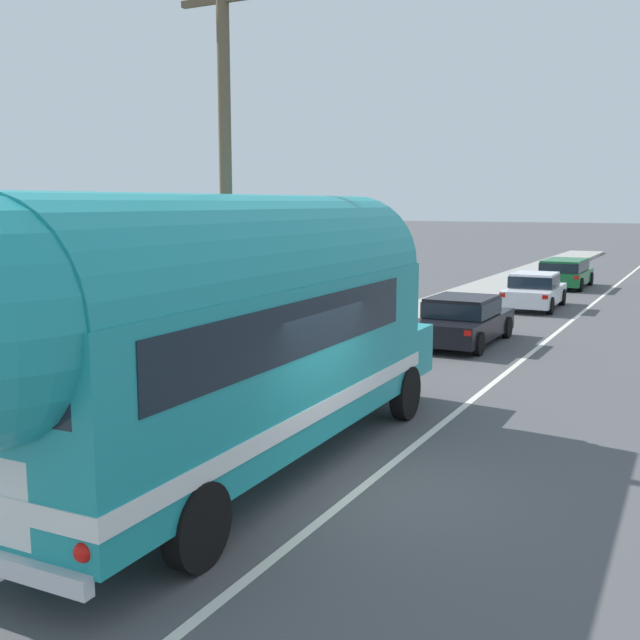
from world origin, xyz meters
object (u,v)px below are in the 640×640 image
car_lead (462,318)px  car_second (534,290)px  car_third (565,271)px  painted_bus (224,325)px  utility_pole (226,180)px

car_lead → car_second: (0.24, 8.46, -0.01)m
car_lead → car_second: bearing=88.4°
car_lead → car_third: same height
painted_bus → car_third: size_ratio=2.51×
utility_pole → painted_bus: bearing=-56.5°
car_lead → utility_pole: bearing=-103.5°
utility_pole → car_second: (2.33, 17.15, -3.70)m
car_second → car_lead: bearing=-91.6°
car_lead → car_third: (0.02, 16.28, 0.06)m
painted_bus → car_third: painted_bus is taller
utility_pole → car_third: (2.11, 24.98, -3.63)m
car_lead → car_second: same height
painted_bus → car_second: 20.73m
utility_pole → car_lead: utility_pole is taller
car_second → painted_bus: bearing=-90.0°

